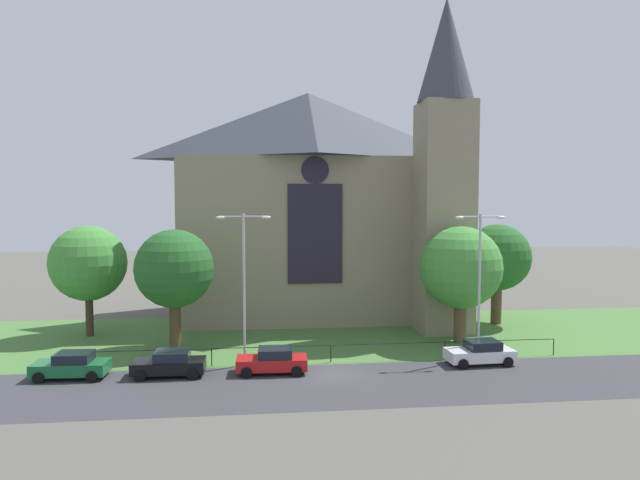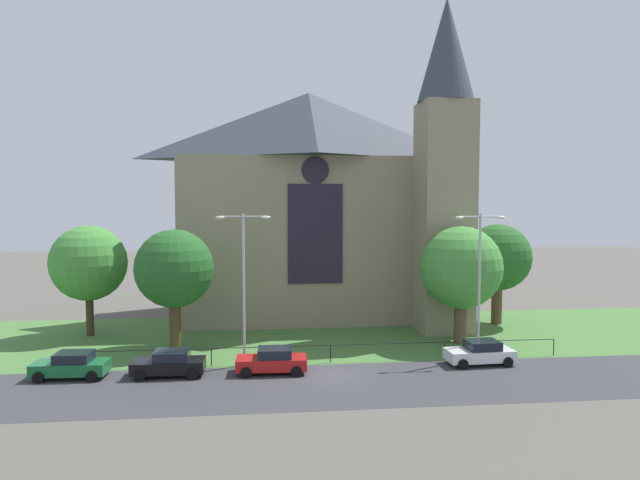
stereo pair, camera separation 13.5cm
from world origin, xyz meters
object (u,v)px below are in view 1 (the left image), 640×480
tree_left_far (88,263)px  parked_car_black (170,364)px  streetlamp_near (244,271)px  parked_car_white (480,352)px  tree_right_near (461,268)px  tree_right_far (497,258)px  streetlamp_far (480,268)px  church_building (317,202)px  tree_left_near (174,269)px  parked_car_red (273,361)px  parked_car_green (72,365)px

tree_left_far → parked_car_black: bearing=-55.5°
streetlamp_near → parked_car_white: (14.82, -1.38, -5.21)m
parked_car_black → parked_car_white: (19.17, 0.34, 0.00)m
tree_right_near → tree_left_far: (-27.48, 5.28, 0.09)m
tree_right_far → tree_left_far: tree_left_far is taller
tree_right_far → streetlamp_far: bearing=-119.1°
streetlamp_far → parked_car_white: (-0.42, -1.38, -5.18)m
church_building → tree_right_far: 16.22m
tree_left_far → parked_car_white: tree_left_far is taller
tree_right_near → streetlamp_near: (-15.49, -4.09, 0.47)m
parked_car_white → parked_car_black: bearing=-1.5°
tree_left_near → tree_left_far: (-7.08, 4.71, -0.02)m
parked_car_red → parked_car_white: bearing=-176.1°
tree_left_far → streetlamp_near: (11.98, -9.37, 0.38)m
tree_left_near → tree_left_far: tree_left_far is taller
tree_right_near → parked_car_black: 21.22m
streetlamp_far → parked_car_black: size_ratio=2.25×
tree_left_near → parked_car_green: tree_left_near is taller
streetlamp_far → parked_car_red: (-13.54, -1.79, -5.18)m
tree_right_far → parked_car_red: bearing=-148.2°
tree_right_near → streetlamp_far: size_ratio=0.90×
tree_left_near → tree_right_far: size_ratio=1.00×
parked_car_green → parked_car_red: 11.68m
tree_left_far → church_building: bearing=18.1°
parked_car_black → tree_right_near: bearing=-163.2°
tree_right_near → parked_car_red: size_ratio=2.00×
tree_right_far → parked_car_red: tree_right_far is taller
church_building → parked_car_white: size_ratio=6.08×
church_building → parked_car_red: (-4.55, -17.12, -9.53)m
tree_left_near → tree_left_far: bearing=146.4°
tree_right_far → parked_car_white: (-6.05, -11.50, -4.83)m
tree_left_near → parked_car_green: 9.33m
tree_left_far → streetlamp_far: 28.79m
church_building → tree_right_far: (14.62, -5.21, -4.70)m
streetlamp_far → parked_car_red: bearing=-172.5°
church_building → tree_left_near: 16.12m
tree_left_near → streetlamp_far: streetlamp_far is taller
tree_right_near → parked_car_red: tree_right_near is taller
tree_left_far → streetlamp_far: size_ratio=0.89×
tree_right_near → tree_left_near: bearing=178.4°
tree_right_near → parked_car_green: (-25.47, -5.57, -4.74)m
tree_right_far → parked_car_red: 23.08m
tree_left_far → streetlamp_far: streetlamp_far is taller
parked_car_black → church_building: bearing=-121.4°
streetlamp_near → streetlamp_far: size_ratio=1.01×
tree_left_near → tree_right_far: (25.77, 5.46, -0.02)m
tree_right_far → parked_car_green: bearing=-159.4°
streetlamp_far → tree_right_far: bearing=60.9°
tree_left_near → streetlamp_far: 20.67m
parked_car_red → parked_car_white: size_ratio=1.00×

